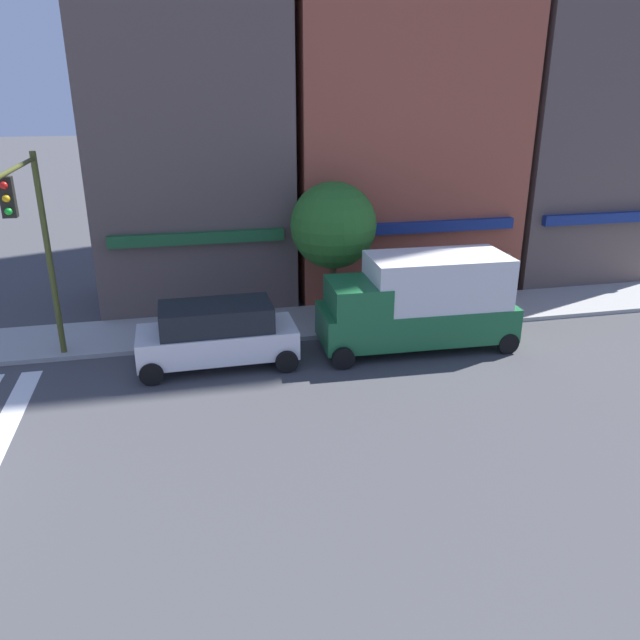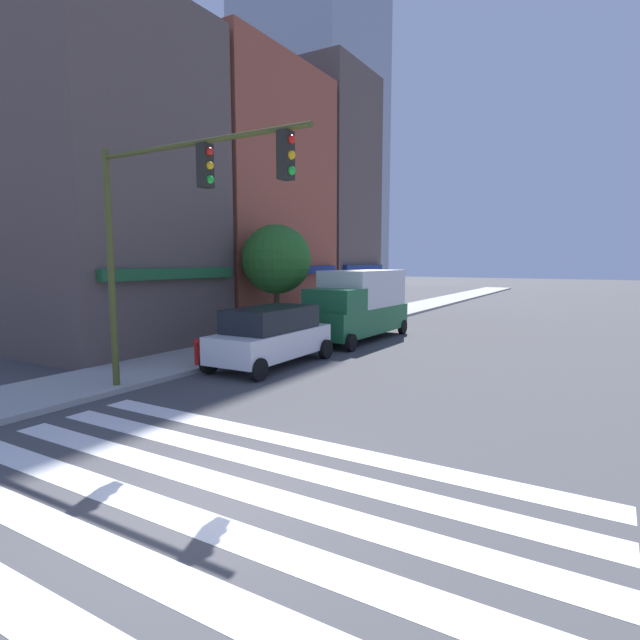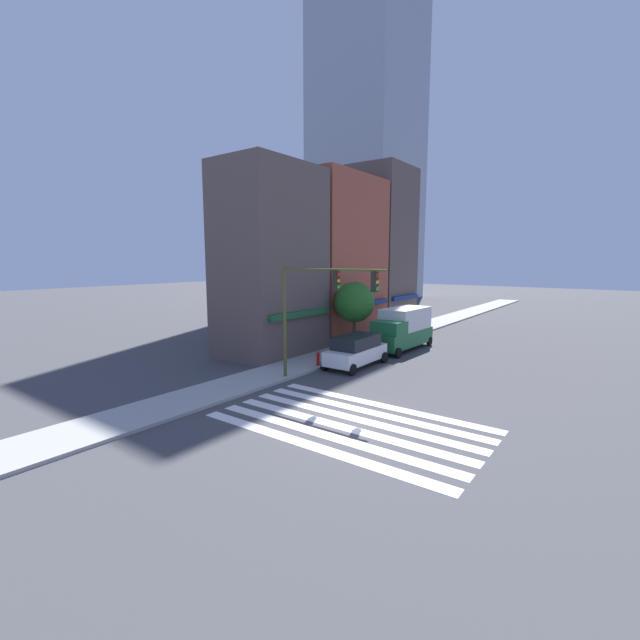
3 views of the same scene
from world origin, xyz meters
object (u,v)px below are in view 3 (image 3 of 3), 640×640
Objects in this scene: suv_white at (356,350)px; box_truck_green at (402,328)px; fire_hydrant at (318,358)px; street_tree at (354,302)px; traffic_signal at (318,298)px; pedestrian_orange_vest at (389,323)px.

suv_white is 0.76× the size of box_truck_green.
street_tree is at bearing 10.53° from fire_hydrant.
traffic_signal is at bearing -159.22° from street_tree.
pedestrian_orange_vest is at bearing 6.76° from street_tree.
pedestrian_orange_vest is (16.11, 4.24, -3.54)m from traffic_signal.
fire_hydrant is 6.68m from street_tree.
street_tree is (-7.16, -0.85, 2.44)m from pedestrian_orange_vest.
traffic_signal is 1.29× the size of street_tree.
traffic_signal is 5.94m from suv_white.
traffic_signal is 9.64m from street_tree.
traffic_signal reaches higher than box_truck_green.
suv_white is 5.66m from street_tree.
pedestrian_orange_vest is 2.10× the size of fire_hydrant.
suv_white reaches higher than pedestrian_orange_vest.
street_tree reaches higher than suv_white.
fire_hydrant is at bearing 169.79° from box_truck_green.
street_tree reaches higher than box_truck_green.
traffic_signal is 5.52m from fire_hydrant.
suv_white is (4.70, 0.60, -3.58)m from traffic_signal.
box_truck_green reaches higher than fire_hydrant.
street_tree is at bearing 129.40° from box_truck_green.
box_truck_green is 1.29× the size of street_tree.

